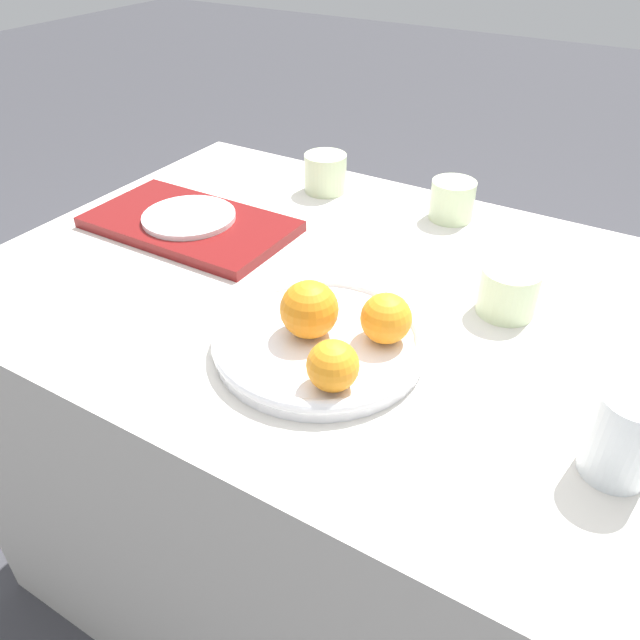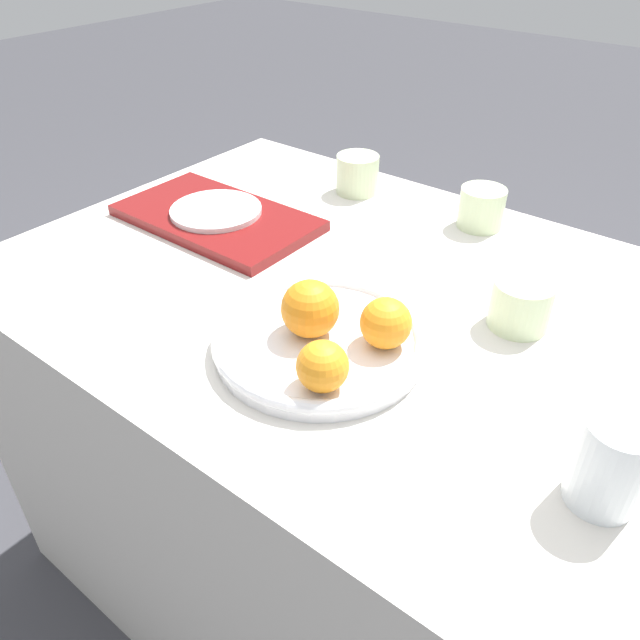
{
  "view_description": "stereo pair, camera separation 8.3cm",
  "coord_description": "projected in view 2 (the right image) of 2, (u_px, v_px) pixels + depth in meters",
  "views": [
    {
      "loc": [
        0.39,
        -0.75,
        1.3
      ],
      "look_at": [
        0.04,
        -0.16,
        0.82
      ],
      "focal_mm": 35.0,
      "sensor_mm": 36.0,
      "label": 1
    },
    {
      "loc": [
        0.46,
        -0.7,
        1.3
      ],
      "look_at": [
        0.04,
        -0.16,
        0.82
      ],
      "focal_mm": 35.0,
      "sensor_mm": 36.0,
      "label": 2
    }
  ],
  "objects": [
    {
      "name": "fruit_platter",
      "position": [
        320.0,
        340.0,
        0.86
      ],
      "size": [
        0.3,
        0.3,
        0.03
      ],
      "color": "silver",
      "rests_on": "table"
    },
    {
      "name": "orange_0",
      "position": [
        310.0,
        309.0,
        0.84
      ],
      "size": [
        0.08,
        0.08,
        0.08
      ],
      "color": "orange",
      "rests_on": "fruit_platter"
    },
    {
      "name": "cup_0",
      "position": [
        521.0,
        304.0,
        0.89
      ],
      "size": [
        0.09,
        0.09,
        0.07
      ],
      "color": "beige",
      "rests_on": "table"
    },
    {
      "name": "orange_1",
      "position": [
        323.0,
        366.0,
        0.75
      ],
      "size": [
        0.07,
        0.07,
        0.07
      ],
      "color": "orange",
      "rests_on": "fruit_platter"
    },
    {
      "name": "serving_tray",
      "position": [
        217.0,
        218.0,
        1.17
      ],
      "size": [
        0.38,
        0.21,
        0.02
      ],
      "color": "maroon",
      "rests_on": "table"
    },
    {
      "name": "ground_plane",
      "position": [
        349.0,
        568.0,
        1.44
      ],
      "size": [
        12.0,
        12.0,
        0.0
      ],
      "primitive_type": "plane",
      "color": "#38383D"
    },
    {
      "name": "cup_2",
      "position": [
        481.0,
        208.0,
        1.15
      ],
      "size": [
        0.08,
        0.08,
        0.07
      ],
      "color": "beige",
      "rests_on": "table"
    },
    {
      "name": "side_plate",
      "position": [
        216.0,
        211.0,
        1.17
      ],
      "size": [
        0.17,
        0.17,
        0.01
      ],
      "color": "white",
      "rests_on": "serving_tray"
    },
    {
      "name": "table",
      "position": [
        355.0,
        454.0,
        1.21
      ],
      "size": [
        1.2,
        0.83,
        0.77
      ],
      "color": "silver",
      "rests_on": "ground_plane"
    },
    {
      "name": "cup_1",
      "position": [
        357.0,
        174.0,
        1.27
      ],
      "size": [
        0.09,
        0.09,
        0.08
      ],
      "color": "beige",
      "rests_on": "table"
    },
    {
      "name": "water_glass",
      "position": [
        610.0,
        463.0,
        0.63
      ],
      "size": [
        0.07,
        0.07,
        0.11
      ],
      "color": "silver",
      "rests_on": "table"
    },
    {
      "name": "orange_2",
      "position": [
        386.0,
        323.0,
        0.82
      ],
      "size": [
        0.07,
        0.07,
        0.07
      ],
      "color": "orange",
      "rests_on": "fruit_platter"
    }
  ]
}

